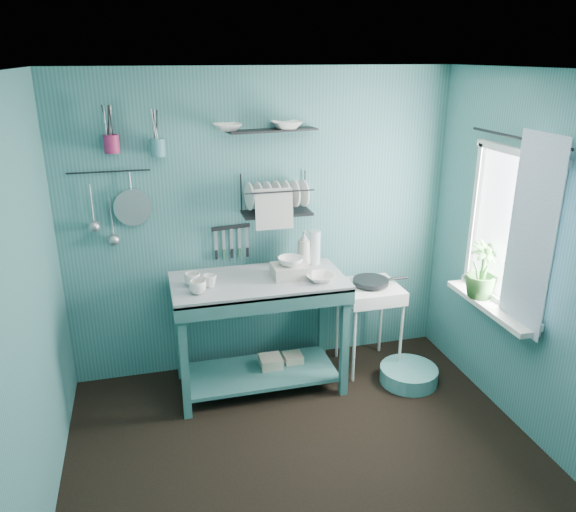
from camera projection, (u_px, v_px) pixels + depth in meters
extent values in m
plane|color=black|center=(313.00, 470.00, 3.69)|extent=(3.20, 3.20, 0.00)
plane|color=silver|center=(321.00, 71.00, 2.84)|extent=(3.20, 3.20, 0.00)
plane|color=#376F70|center=(262.00, 225.00, 4.63)|extent=(3.20, 0.00, 3.20)
plane|color=#376F70|center=(448.00, 471.00, 1.90)|extent=(3.20, 0.00, 3.20)
plane|color=#376F70|center=(19.00, 329.00, 2.88)|extent=(0.00, 3.00, 3.00)
plane|color=#376F70|center=(552.00, 271.00, 3.64)|extent=(0.00, 3.00, 3.00)
cube|color=#326B69|center=(260.00, 334.00, 4.48)|extent=(1.42, 0.87, 0.95)
imported|color=white|center=(198.00, 287.00, 4.04)|extent=(0.12, 0.12, 0.10)
imported|color=white|center=(210.00, 281.00, 4.16)|extent=(0.14, 0.14, 0.09)
imported|color=white|center=(193.00, 279.00, 4.18)|extent=(0.17, 0.17, 0.10)
cube|color=#B8B5A8|center=(290.00, 271.00, 4.34)|extent=(0.28, 0.22, 0.10)
imported|color=white|center=(291.00, 261.00, 4.32)|extent=(0.20, 0.19, 0.06)
imported|color=#B8B5A8|center=(304.00, 248.00, 4.55)|extent=(0.11, 0.12, 0.30)
cylinder|color=silver|center=(315.00, 247.00, 4.59)|extent=(0.09, 0.09, 0.28)
imported|color=white|center=(320.00, 277.00, 4.28)|extent=(0.22, 0.22, 0.05)
cube|color=silver|center=(368.00, 326.00, 4.81)|extent=(0.54, 0.54, 0.76)
cylinder|color=black|center=(371.00, 281.00, 4.67)|extent=(0.30, 0.30, 0.03)
cube|color=black|center=(231.00, 227.00, 4.53)|extent=(0.32, 0.07, 0.03)
cube|color=black|center=(277.00, 195.00, 4.44)|extent=(0.56, 0.27, 0.32)
cube|color=black|center=(272.00, 130.00, 4.29)|extent=(0.72, 0.27, 0.01)
imported|color=white|center=(227.00, 122.00, 4.18)|extent=(0.24, 0.24, 0.05)
imported|color=white|center=(287.00, 130.00, 4.32)|extent=(0.24, 0.24, 0.06)
cylinder|color=#A01D4E|center=(112.00, 144.00, 4.05)|extent=(0.11, 0.11, 0.13)
cylinder|color=#3B747C|center=(158.00, 147.00, 4.14)|extent=(0.11, 0.11, 0.13)
cylinder|color=#A6A8AE|center=(133.00, 208.00, 4.26)|extent=(0.28, 0.03, 0.28)
cylinder|color=#A6A8AE|center=(92.00, 204.00, 4.19)|extent=(0.01, 0.01, 0.30)
cylinder|color=#A6A8AE|center=(112.00, 218.00, 4.26)|extent=(0.01, 0.01, 0.30)
cylinder|color=black|center=(109.00, 172.00, 4.15)|extent=(0.60, 0.01, 0.01)
plane|color=white|center=(510.00, 230.00, 4.00)|extent=(0.00, 1.10, 1.10)
cube|color=silver|center=(490.00, 306.00, 4.18)|extent=(0.16, 0.95, 0.04)
plane|color=white|center=(531.00, 236.00, 3.69)|extent=(0.00, 1.35, 1.35)
cylinder|color=black|center=(517.00, 138.00, 3.77)|extent=(0.02, 1.05, 0.02)
imported|color=#2C5E25|center=(482.00, 270.00, 4.22)|extent=(0.30, 0.30, 0.43)
cube|color=tan|center=(271.00, 369.00, 4.67)|extent=(0.18, 0.18, 0.22)
cube|color=tan|center=(293.00, 365.00, 4.75)|extent=(0.15, 0.15, 0.20)
cylinder|color=teal|center=(409.00, 375.00, 4.67)|extent=(0.48, 0.48, 0.13)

